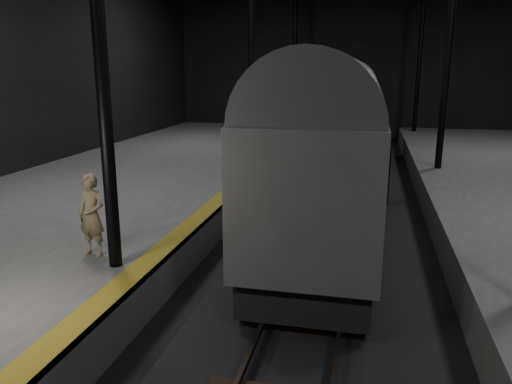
% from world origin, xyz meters
% --- Properties ---
extents(ground, '(44.00, 44.00, 0.00)m').
position_xyz_m(ground, '(0.00, 0.00, 0.00)').
color(ground, black).
rests_on(ground, ground).
extents(platform_left, '(9.00, 43.80, 1.00)m').
position_xyz_m(platform_left, '(-7.50, 0.00, 0.50)').
color(platform_left, '#4C4C49').
rests_on(platform_left, ground).
extents(tactile_strip, '(0.50, 43.80, 0.01)m').
position_xyz_m(tactile_strip, '(-3.25, 0.00, 1.00)').
color(tactile_strip, olive).
rests_on(tactile_strip, platform_left).
extents(track, '(2.40, 43.00, 0.24)m').
position_xyz_m(track, '(0.00, 0.00, 0.07)').
color(track, '#3F3328').
rests_on(track, ground).
extents(train, '(2.88, 19.21, 5.13)m').
position_xyz_m(train, '(-0.00, 5.13, 2.86)').
color(train, '#A5A8AD').
rests_on(train, ground).
extents(woman, '(0.71, 0.53, 1.76)m').
position_xyz_m(woman, '(-4.52, -3.56, 1.88)').
color(woman, '#907B58').
rests_on(woman, platform_left).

